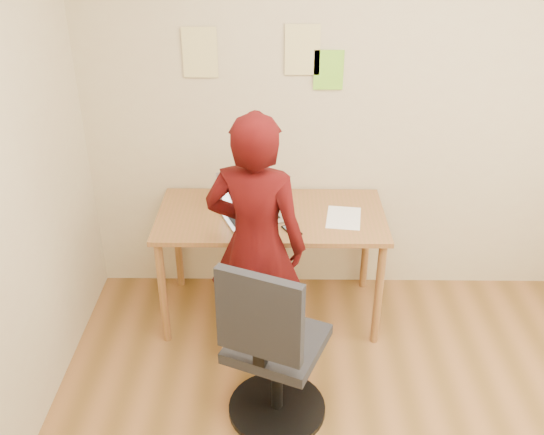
{
  "coord_description": "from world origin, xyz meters",
  "views": [
    {
      "loc": [
        -0.5,
        -1.9,
        2.51
      ],
      "look_at": [
        -0.54,
        0.95,
        0.95
      ],
      "focal_mm": 40.0,
      "sensor_mm": 36.0,
      "label": 1
    }
  ],
  "objects_px": {
    "person": "(256,246)",
    "office_chair": "(272,356)",
    "laptop": "(252,207)",
    "phone": "(292,230)",
    "desk": "(271,226)"
  },
  "relations": [
    {
      "from": "laptop",
      "to": "person",
      "type": "relative_size",
      "value": 0.29
    },
    {
      "from": "desk",
      "to": "office_chair",
      "type": "bearing_deg",
      "value": -88.89
    },
    {
      "from": "office_chair",
      "to": "person",
      "type": "xyz_separation_m",
      "value": [
        -0.1,
        0.51,
        0.34
      ]
    },
    {
      "from": "laptop",
      "to": "desk",
      "type": "bearing_deg",
      "value": -14.35
    },
    {
      "from": "phone",
      "to": "office_chair",
      "type": "relative_size",
      "value": 0.15
    },
    {
      "from": "desk",
      "to": "office_chair",
      "type": "xyz_separation_m",
      "value": [
        0.02,
        -0.94,
        -0.22
      ]
    },
    {
      "from": "office_chair",
      "to": "laptop",
      "type": "bearing_deg",
      "value": 121.3
    },
    {
      "from": "desk",
      "to": "laptop",
      "type": "distance_m",
      "value": 0.18
    },
    {
      "from": "laptop",
      "to": "phone",
      "type": "distance_m",
      "value": 0.31
    },
    {
      "from": "laptop",
      "to": "office_chair",
      "type": "bearing_deg",
      "value": -103.79
    },
    {
      "from": "desk",
      "to": "laptop",
      "type": "bearing_deg",
      "value": -172.16
    },
    {
      "from": "laptop",
      "to": "phone",
      "type": "bearing_deg",
      "value": -60.84
    },
    {
      "from": "desk",
      "to": "person",
      "type": "distance_m",
      "value": 0.46
    },
    {
      "from": "laptop",
      "to": "phone",
      "type": "xyz_separation_m",
      "value": [
        0.24,
        -0.19,
        -0.05
      ]
    },
    {
      "from": "person",
      "to": "office_chair",
      "type": "bearing_deg",
      "value": 114.43
    }
  ]
}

